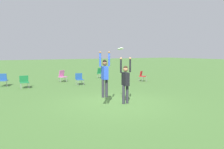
# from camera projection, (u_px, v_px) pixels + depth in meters

# --- Properties ---
(ground_plane) EXTENTS (120.00, 120.00, 0.00)m
(ground_plane) POSITION_uv_depth(u_px,v_px,m) (115.00, 104.00, 9.74)
(ground_plane) COLOR #4C7A38
(person_jumping) EXTENTS (0.53, 0.40, 1.96)m
(person_jumping) POSITION_uv_depth(u_px,v_px,m) (105.00, 73.00, 9.26)
(person_jumping) COLOR #2D2D38
(person_jumping) RESTS_ON ground_plane
(person_defending) EXTENTS (0.58, 0.45, 2.07)m
(person_defending) POSITION_uv_depth(u_px,v_px,m) (125.00, 79.00, 9.64)
(person_defending) COLOR #2D2D38
(person_defending) RESTS_ON ground_plane
(frisbee) EXTENTS (0.27, 0.26, 0.10)m
(frisbee) POSITION_uv_depth(u_px,v_px,m) (120.00, 49.00, 9.37)
(frisbee) COLOR white
(camping_chair_0) EXTENTS (0.71, 0.76, 0.85)m
(camping_chair_0) POSITION_uv_depth(u_px,v_px,m) (3.00, 79.00, 14.58)
(camping_chair_0) COLOR gray
(camping_chair_0) RESTS_ON ground_plane
(camping_chair_1) EXTENTS (0.74, 0.81, 0.88)m
(camping_chair_1) POSITION_uv_depth(u_px,v_px,m) (62.00, 75.00, 16.88)
(camping_chair_1) COLOR gray
(camping_chair_1) RESTS_ON ground_plane
(camping_chair_2) EXTENTS (0.65, 0.72, 0.81)m
(camping_chair_2) POSITION_uv_depth(u_px,v_px,m) (142.00, 75.00, 17.04)
(camping_chair_2) COLOR gray
(camping_chair_2) RESTS_ON ground_plane
(camping_chair_3) EXTENTS (0.56, 0.59, 0.80)m
(camping_chair_3) POSITION_uv_depth(u_px,v_px,m) (24.00, 81.00, 13.85)
(camping_chair_3) COLOR gray
(camping_chair_3) RESTS_ON ground_plane
(camping_chair_4) EXTENTS (0.55, 0.59, 0.82)m
(camping_chair_4) POSITION_uv_depth(u_px,v_px,m) (79.00, 78.00, 15.23)
(camping_chair_4) COLOR gray
(camping_chair_4) RESTS_ON ground_plane
(camping_chair_5) EXTENTS (0.62, 0.67, 0.90)m
(camping_chair_5) POSITION_uv_depth(u_px,v_px,m) (100.00, 72.00, 19.18)
(camping_chair_5) COLOR gray
(camping_chair_5) RESTS_ON ground_plane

